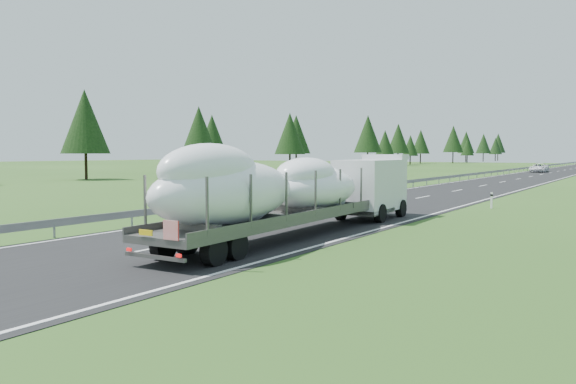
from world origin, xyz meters
The scene contains 5 objects.
road_surface centered at (0.00, 100.00, 0.01)m, with size 10.00×400.00×0.02m, color black.
guardrail centered at (-5.30, 99.94, 0.60)m, with size 0.10×400.00×0.76m.
tree_line_left centered at (-43.47, 114.81, 7.02)m, with size 14.31×283.74×12.48m.
boat_truck centered at (2.57, 13.85, 1.97)m, with size 3.03×17.94×3.73m.
distant_van centered at (-2.10, 100.66, 0.78)m, with size 2.60×5.64×1.57m, color silver.
Camera 1 is at (14.80, -5.56, 3.41)m, focal length 35.00 mm.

